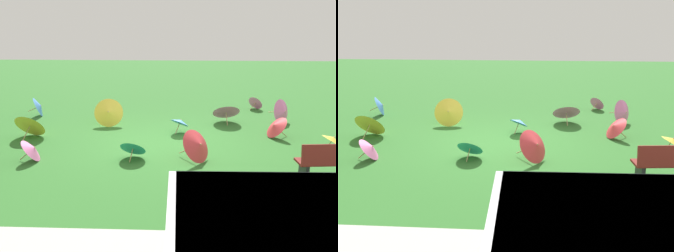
# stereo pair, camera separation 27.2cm
# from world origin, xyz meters

# --- Properties ---
(ground) EXTENTS (40.00, 40.00, 0.00)m
(ground) POSITION_xyz_m (0.00, 0.00, 0.00)
(ground) COLOR #2D6B28
(park_bench) EXTENTS (1.64, 0.63, 0.90)m
(park_bench) POSITION_xyz_m (-3.86, 2.57, 0.47)
(park_bench) COLOR maroon
(park_bench) RESTS_ON ground
(parasol_pink_1) EXTENTS (0.82, 0.82, 0.83)m
(parasol_pink_1) POSITION_xyz_m (-3.85, -2.15, 0.41)
(parasol_pink_1) COLOR tan
(parasol_pink_1) RESTS_ON ground
(parasol_red_0) EXTENTS (0.98, 1.03, 0.83)m
(parasol_red_0) POSITION_xyz_m (-0.99, 1.43, 0.41)
(parasol_red_0) COLOR tan
(parasol_red_0) RESTS_ON ground
(parasol_pink_2) EXTENTS (0.97, 0.90, 0.78)m
(parasol_pink_2) POSITION_xyz_m (-2.00, -2.20, 0.44)
(parasol_pink_2) COLOR tan
(parasol_pink_2) RESTS_ON ground
(parasol_blue_0) EXTENTS (0.80, 0.80, 0.55)m
(parasol_blue_0) POSITION_xyz_m (-0.52, -0.97, 0.36)
(parasol_blue_0) COLOR tan
(parasol_blue_0) RESTS_ON ground
(parasol_yellow_0) EXTENTS (0.60, 0.61, 0.50)m
(parasol_yellow_0) POSITION_xyz_m (-4.55, 0.44, 0.31)
(parasol_yellow_0) COLOR tan
(parasol_yellow_0) RESTS_ON ground
(parasol_pink_3) EXTENTS (0.68, 0.66, 0.54)m
(parasol_pink_3) POSITION_xyz_m (-3.33, -4.22, 0.27)
(parasol_pink_3) COLOR tan
(parasol_pink_3) RESTS_ON ground
(parasol_red_2) EXTENTS (0.76, 0.85, 0.67)m
(parasol_red_2) POSITION_xyz_m (-3.27, -0.62, 0.35)
(parasol_red_2) COLOR tan
(parasol_red_2) RESTS_ON ground
(parasol_yellow_1) EXTENTS (0.97, 0.95, 0.90)m
(parasol_yellow_1) POSITION_xyz_m (1.77, -1.65, 0.45)
(parasol_yellow_1) COLOR tan
(parasol_yellow_1) RESTS_ON ground
(parasol_pink_4) EXTENTS (0.63, 0.72, 0.59)m
(parasol_pink_4) POSITION_xyz_m (3.05, 1.54, 0.29)
(parasol_pink_4) COLOR tan
(parasol_pink_4) RESTS_ON ground
(parasol_yellow_2) EXTENTS (1.04, 0.88, 0.80)m
(parasol_yellow_2) POSITION_xyz_m (3.79, -0.33, 0.40)
(parasol_yellow_2) COLOR tan
(parasol_yellow_2) RESTS_ON ground
(parasol_blue_1) EXTENTS (0.67, 0.78, 0.70)m
(parasol_blue_1) POSITION_xyz_m (4.43, -2.83, 0.35)
(parasol_blue_1) COLOR tan
(parasol_blue_1) RESTS_ON ground
(parasol_teal_0) EXTENTS (0.76, 0.68, 0.56)m
(parasol_teal_0) POSITION_xyz_m (0.61, 1.31, 0.30)
(parasol_teal_0) COLOR tan
(parasol_teal_0) RESTS_ON ground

